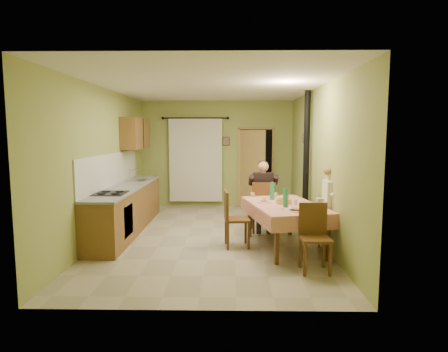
{
  "coord_description": "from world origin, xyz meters",
  "views": [
    {
      "loc": [
        0.38,
        -6.95,
        1.96
      ],
      "look_at": [
        0.25,
        0.1,
        1.15
      ],
      "focal_mm": 30.0,
      "sensor_mm": 36.0,
      "label": 1
    }
  ],
  "objects_px": {
    "chair_left": "(236,230)",
    "dining_table": "(284,226)",
    "chair_near": "(315,251)",
    "chair_right": "(333,234)",
    "chair_far": "(263,217)",
    "man_right": "(333,199)",
    "man_far": "(263,188)",
    "stove_flue": "(306,179)"
  },
  "relations": [
    {
      "from": "chair_far",
      "to": "chair_near",
      "type": "bearing_deg",
      "value": -75.64
    },
    {
      "from": "dining_table",
      "to": "man_right",
      "type": "height_order",
      "value": "man_right"
    },
    {
      "from": "dining_table",
      "to": "chair_near",
      "type": "xyz_separation_m",
      "value": [
        0.27,
        -1.11,
        -0.09
      ]
    },
    {
      "from": "chair_left",
      "to": "man_right",
      "type": "relative_size",
      "value": 0.7
    },
    {
      "from": "chair_near",
      "to": "chair_right",
      "type": "distance_m",
      "value": 1.09
    },
    {
      "from": "dining_table",
      "to": "chair_left",
      "type": "bearing_deg",
      "value": 164.61
    },
    {
      "from": "chair_right",
      "to": "man_far",
      "type": "bearing_deg",
      "value": 42.62
    },
    {
      "from": "man_far",
      "to": "chair_far",
      "type": "bearing_deg",
      "value": -90.0
    },
    {
      "from": "man_right",
      "to": "stove_flue",
      "type": "height_order",
      "value": "stove_flue"
    },
    {
      "from": "man_right",
      "to": "chair_left",
      "type": "bearing_deg",
      "value": 84.77
    },
    {
      "from": "dining_table",
      "to": "stove_flue",
      "type": "relative_size",
      "value": 0.71
    },
    {
      "from": "chair_near",
      "to": "stove_flue",
      "type": "bearing_deg",
      "value": -98.33
    },
    {
      "from": "chair_near",
      "to": "chair_right",
      "type": "xyz_separation_m",
      "value": [
        0.52,
        0.96,
        -0.0
      ]
    },
    {
      "from": "chair_left",
      "to": "stove_flue",
      "type": "relative_size",
      "value": 0.35
    },
    {
      "from": "man_right",
      "to": "chair_far",
      "type": "bearing_deg",
      "value": 42.64
    },
    {
      "from": "dining_table",
      "to": "chair_right",
      "type": "relative_size",
      "value": 2.09
    },
    {
      "from": "chair_left",
      "to": "man_right",
      "type": "height_order",
      "value": "man_right"
    },
    {
      "from": "dining_table",
      "to": "man_right",
      "type": "xyz_separation_m",
      "value": [
        0.77,
        -0.15,
        0.5
      ]
    },
    {
      "from": "chair_right",
      "to": "chair_left",
      "type": "height_order",
      "value": "chair_left"
    },
    {
      "from": "chair_far",
      "to": "chair_left",
      "type": "height_order",
      "value": "chair_far"
    },
    {
      "from": "chair_right",
      "to": "chair_left",
      "type": "xyz_separation_m",
      "value": [
        -1.61,
        0.19,
        0.0
      ]
    },
    {
      "from": "dining_table",
      "to": "man_far",
      "type": "relative_size",
      "value": 1.44
    },
    {
      "from": "chair_near",
      "to": "chair_left",
      "type": "xyz_separation_m",
      "value": [
        -1.1,
        1.15,
        0.0
      ]
    },
    {
      "from": "dining_table",
      "to": "chair_right",
      "type": "xyz_separation_m",
      "value": [
        0.79,
        -0.15,
        -0.09
      ]
    },
    {
      "from": "man_far",
      "to": "stove_flue",
      "type": "distance_m",
      "value": 0.91
    },
    {
      "from": "dining_table",
      "to": "chair_far",
      "type": "relative_size",
      "value": 1.97
    },
    {
      "from": "man_far",
      "to": "stove_flue",
      "type": "bearing_deg",
      "value": 13.24
    },
    {
      "from": "stove_flue",
      "to": "man_far",
      "type": "bearing_deg",
      "value": -166.95
    },
    {
      "from": "chair_right",
      "to": "chair_left",
      "type": "distance_m",
      "value": 1.62
    },
    {
      "from": "man_far",
      "to": "man_right",
      "type": "bearing_deg",
      "value": -49.15
    },
    {
      "from": "chair_left",
      "to": "dining_table",
      "type": "bearing_deg",
      "value": 80.72
    },
    {
      "from": "chair_far",
      "to": "chair_left",
      "type": "xyz_separation_m",
      "value": [
        -0.55,
        -1.02,
        -0.0
      ]
    },
    {
      "from": "chair_far",
      "to": "man_far",
      "type": "xyz_separation_m",
      "value": [
        0.0,
        0.02,
        0.59
      ]
    },
    {
      "from": "chair_far",
      "to": "man_far",
      "type": "bearing_deg",
      "value": 90.0
    },
    {
      "from": "chair_left",
      "to": "man_far",
      "type": "xyz_separation_m",
      "value": [
        0.55,
        1.03,
        0.59
      ]
    },
    {
      "from": "chair_near",
      "to": "chair_left",
      "type": "distance_m",
      "value": 1.59
    },
    {
      "from": "chair_far",
      "to": "man_right",
      "type": "bearing_deg",
      "value": -48.79
    },
    {
      "from": "man_right",
      "to": "dining_table",
      "type": "bearing_deg",
      "value": 80.85
    },
    {
      "from": "chair_near",
      "to": "man_right",
      "type": "relative_size",
      "value": 0.69
    },
    {
      "from": "chair_far",
      "to": "man_right",
      "type": "xyz_separation_m",
      "value": [
        1.05,
        -1.21,
        0.59
      ]
    },
    {
      "from": "dining_table",
      "to": "chair_left",
      "type": "distance_m",
      "value": 0.83
    },
    {
      "from": "dining_table",
      "to": "chair_right",
      "type": "distance_m",
      "value": 0.8
    }
  ]
}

